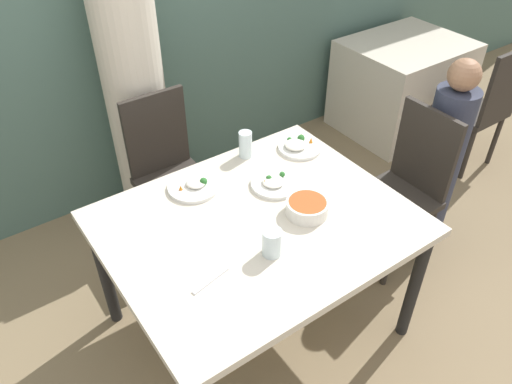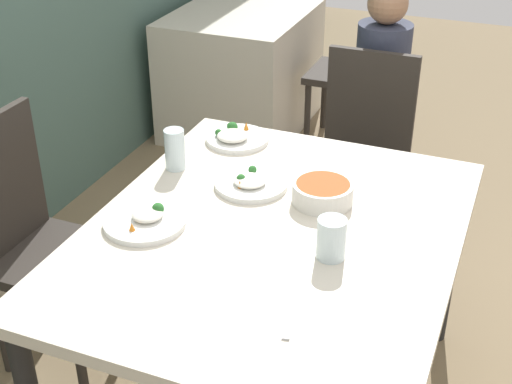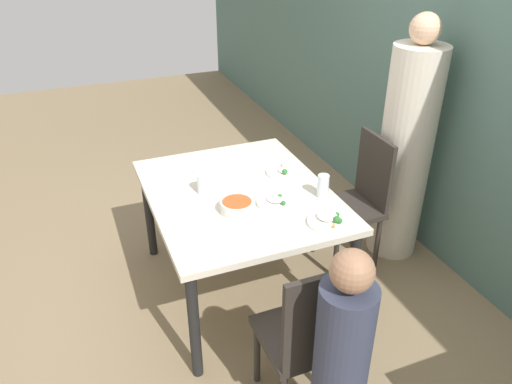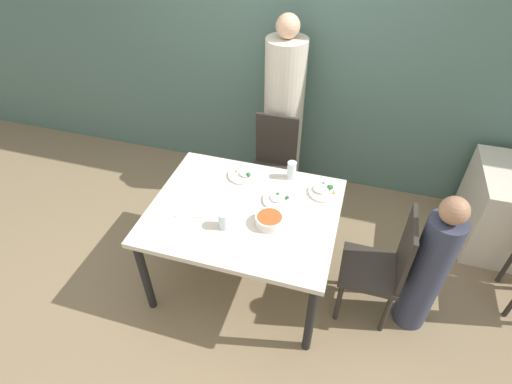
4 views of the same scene
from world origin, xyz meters
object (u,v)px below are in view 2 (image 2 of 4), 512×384
Objects in this scene: bowl_curry at (323,192)px; chair_adult_spot at (37,238)px; chair_child_spot at (360,159)px; person_child at (377,123)px; glass_water_tall at (175,149)px; plate_rice_adult at (146,220)px.

chair_adult_spot is at bearing 102.87° from bowl_curry.
person_child is (0.28, 0.00, 0.05)m from chair_child_spot.
glass_water_tall is at bearing 155.89° from person_child.
chair_child_spot reaches higher than glass_water_tall.
bowl_curry is 0.54m from glass_water_tall.
chair_adult_spot reaches higher than glass_water_tall.
chair_child_spot is 0.29m from person_child.
chair_child_spot is 1.21m from plate_rice_adult.
person_child is 8.28× the size of glass_water_tall.
glass_water_tall is at bearing 13.23° from plate_rice_adult.
glass_water_tall is (-1.05, 0.47, 0.26)m from person_child.
glass_water_tall is (0.25, -0.43, 0.31)m from chair_adult_spot.
bowl_curry is at bearing -77.13° from chair_adult_spot.
bowl_curry is at bearing -176.46° from person_child.
glass_water_tall is (0.35, 0.08, 0.06)m from plate_rice_adult.
chair_child_spot is at bearing -19.04° from plate_rice_adult.
plate_rice_adult is 1.74× the size of glass_water_tall.
chair_child_spot is 0.80× the size of person_child.
glass_water_tall is at bearing 86.69° from bowl_curry.
chair_adult_spot is 4.93× the size of bowl_curry.
plate_rice_adult is (-0.32, 0.45, -0.02)m from bowl_curry.
bowl_curry is (0.22, -0.97, 0.28)m from chair_adult_spot.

